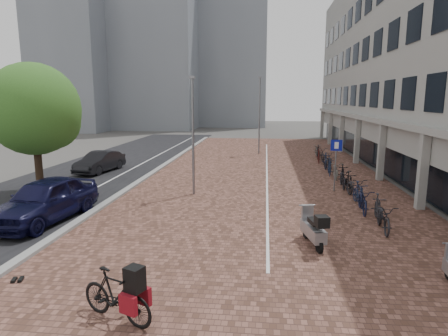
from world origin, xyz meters
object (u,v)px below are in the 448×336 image
(hero_bike, at_px, (116,295))
(scooter_front, at_px, (313,228))
(car_navy, at_px, (45,200))
(car_dark, at_px, (100,162))
(parking_sign, at_px, (336,157))

(hero_bike, distance_m, scooter_front, 6.76)
(car_navy, relative_size, hero_bike, 2.51)
(car_dark, distance_m, scooter_front, 16.87)
(car_dark, bearing_deg, parking_sign, -5.41)
(car_navy, relative_size, scooter_front, 2.78)
(car_navy, relative_size, parking_sign, 1.86)
(parking_sign, bearing_deg, hero_bike, -115.64)
(hero_bike, relative_size, scooter_front, 1.11)
(car_dark, xyz_separation_m, scooter_front, (12.37, -11.47, -0.05))
(car_navy, xyz_separation_m, scooter_front, (10.16, -1.50, -0.23))
(hero_bike, relative_size, parking_sign, 0.74)
(car_dark, relative_size, hero_bike, 2.05)
(hero_bike, xyz_separation_m, parking_sign, (6.74, 12.47, 1.24))
(car_dark, xyz_separation_m, hero_bike, (7.64, -16.29, -0.07))
(parking_sign, bearing_deg, car_navy, -150.45)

